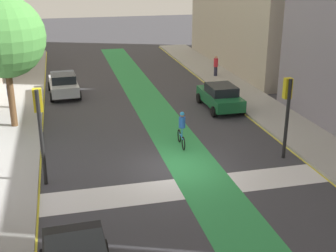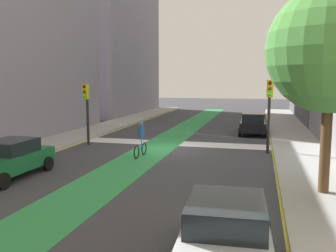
{
  "view_description": "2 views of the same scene",
  "coord_description": "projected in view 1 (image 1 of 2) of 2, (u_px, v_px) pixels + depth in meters",
  "views": [
    {
      "loc": [
        -4.72,
        -17.74,
        8.73
      ],
      "look_at": [
        0.13,
        2.03,
        1.26
      ],
      "focal_mm": 47.87,
      "sensor_mm": 36.0,
      "label": 1
    },
    {
      "loc": [
        -5.2,
        20.37,
        4.06
      ],
      "look_at": [
        -0.55,
        2.15,
        1.66
      ],
      "focal_mm": 38.67,
      "sensor_mm": 36.0,
      "label": 2
    }
  ],
  "objects": [
    {
      "name": "traffic_signal_near_left",
      "position": [
        40.0,
        118.0,
        17.87
      ],
      "size": [
        0.35,
        0.52,
        4.07
      ],
      "color": "black",
      "rests_on": "ground_plane"
    },
    {
      "name": "traffic_signal_near_right",
      "position": [
        287.0,
        103.0,
        20.42
      ],
      "size": [
        0.35,
        0.52,
        3.83
      ],
      "color": "black",
      "rests_on": "ground_plane"
    },
    {
      "name": "pedestrian_sidewalk_right_a",
      "position": [
        216.0,
        66.0,
        35.63
      ],
      "size": [
        0.34,
        0.34,
        1.61
      ],
      "color": "#262638",
      "rests_on": "sidewalk_right"
    },
    {
      "name": "car_green_right_far",
      "position": [
        220.0,
        96.0,
        28.07
      ],
      "size": [
        2.03,
        4.2,
        1.57
      ],
      "color": "#196033",
      "rests_on": "ground_plane"
    },
    {
      "name": "car_silver_left_far",
      "position": [
        64.0,
        84.0,
        30.9
      ],
      "size": [
        2.19,
        4.28,
        1.57
      ],
      "color": "#B2B7BF",
      "rests_on": "ground_plane"
    },
    {
      "name": "cyclist_in_lane",
      "position": [
        182.0,
        128.0,
        22.2
      ],
      "size": [
        0.32,
        1.73,
        1.86
      ],
      "color": "black",
      "rests_on": "ground_plane"
    },
    {
      "name": "ground_plane",
      "position": [
        176.0,
        167.0,
        20.23
      ],
      "size": [
        120.0,
        120.0,
        0.0
      ],
      "primitive_type": "plane",
      "color": "#38383D"
    },
    {
      "name": "bike_lane_paint",
      "position": [
        193.0,
        165.0,
        20.42
      ],
      "size": [
        2.4,
        60.0,
        0.01
      ],
      "primitive_type": "cube",
      "color": "#2D8C47",
      "rests_on": "ground_plane"
    },
    {
      "name": "pedestrian_sidewalk_left_a",
      "position": [
        10.0,
        95.0,
        27.83
      ],
      "size": [
        0.34,
        0.34,
        1.62
      ],
      "color": "#262638",
      "rests_on": "sidewalk_left"
    },
    {
      "name": "curb_stripe_left",
      "position": [
        39.0,
        182.0,
        18.89
      ],
      "size": [
        0.16,
        60.0,
        0.01
      ],
      "primitive_type": "cube",
      "color": "yellow",
      "rests_on": "ground_plane"
    },
    {
      "name": "street_tree_near",
      "position": [
        4.0,
        37.0,
        23.28
      ],
      "size": [
        4.32,
        4.32,
        7.09
      ],
      "color": "brown",
      "rests_on": "sidewalk_left"
    },
    {
      "name": "sidewalk_right",
      "position": [
        324.0,
        150.0,
        21.88
      ],
      "size": [
        3.0,
        60.0,
        0.15
      ],
      "primitive_type": "cube",
      "color": "#9E9E99",
      "rests_on": "ground_plane"
    },
    {
      "name": "curb_stripe_right",
      "position": [
        296.0,
        155.0,
        21.57
      ],
      "size": [
        0.16,
        60.0,
        0.01
      ],
      "primitive_type": "cube",
      "color": "yellow",
      "rests_on": "ground_plane"
    },
    {
      "name": "crosswalk_band",
      "position": [
        188.0,
        188.0,
        18.41
      ],
      "size": [
        12.0,
        1.8,
        0.01
      ],
      "primitive_type": "cube",
      "color": "silver",
      "rests_on": "ground_plane"
    },
    {
      "name": "sidewalk_left",
      "position": [
        1.0,
        184.0,
        18.53
      ],
      "size": [
        3.0,
        60.0,
        0.15
      ],
      "primitive_type": "cube",
      "color": "#9E9E99",
      "rests_on": "ground_plane"
    }
  ]
}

